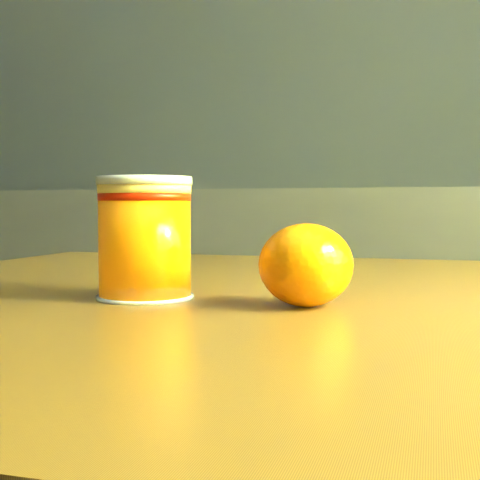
% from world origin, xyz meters
% --- Properties ---
extents(kitchen_counter, '(3.15, 0.60, 0.90)m').
position_xyz_m(kitchen_counter, '(0.00, 1.45, 0.45)').
color(kitchen_counter, '#434448').
rests_on(kitchen_counter, ground).
extents(table, '(1.09, 0.78, 0.79)m').
position_xyz_m(table, '(0.82, 0.19, 0.69)').
color(table, brown).
rests_on(table, ground).
extents(juice_glass, '(0.07, 0.07, 0.09)m').
position_xyz_m(juice_glass, '(0.61, 0.12, 0.84)').
color(juice_glass, orange).
rests_on(juice_glass, table).
extents(orange_front, '(0.07, 0.07, 0.06)m').
position_xyz_m(orange_front, '(0.73, 0.12, 0.82)').
color(orange_front, orange).
rests_on(orange_front, table).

